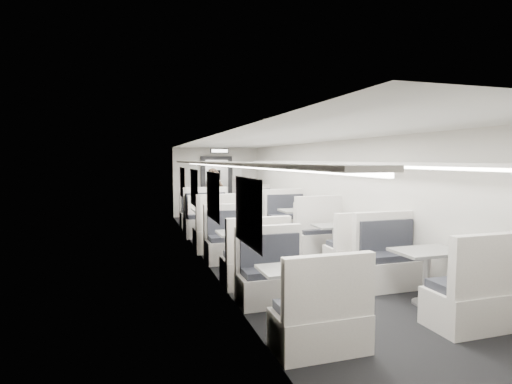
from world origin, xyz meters
TOP-DOWN VIEW (x-y plane):
  - room at (0.00, 0.00)m, footprint 3.24×12.24m
  - booth_left_a at (-1.00, 3.21)m, footprint 1.00×2.02m
  - booth_left_b at (-1.00, 1.47)m, footprint 1.16×2.36m
  - booth_left_c at (-1.00, -1.13)m, footprint 1.02×2.08m
  - booth_left_d at (-1.00, -3.46)m, footprint 0.97×1.98m
  - booth_right_a at (1.00, 3.56)m, footprint 1.08×2.18m
  - booth_right_b at (1.00, 0.94)m, footprint 1.11×2.26m
  - booth_right_c at (1.00, -0.79)m, footprint 0.97×1.97m
  - booth_right_d at (1.00, -3.40)m, footprint 1.07×2.16m
  - passenger at (-0.62, 3.32)m, footprint 0.64×0.42m
  - window_a at (-1.49, 3.40)m, footprint 0.02×1.18m
  - window_b at (-1.49, 1.20)m, footprint 0.02×1.18m
  - window_c at (-1.49, -1.00)m, footprint 0.02×1.18m
  - window_d at (-1.49, -3.20)m, footprint 0.02×1.18m
  - luggage_rack_left at (-1.24, -0.30)m, footprint 0.46×10.40m
  - luggage_rack_right at (1.24, -0.30)m, footprint 0.46×10.40m
  - vestibule_door at (0.00, 5.93)m, footprint 1.10×0.13m
  - exit_sign at (0.00, 5.44)m, footprint 0.62×0.12m
  - wall_notice at (0.75, 5.92)m, footprint 0.32×0.02m

SIDE VIEW (x-z plane):
  - booth_right_c at x=1.00m, z-range -0.17..0.88m
  - booth_left_d at x=-1.00m, z-range -0.18..0.88m
  - booth_left_a at x=-1.00m, z-range -0.18..0.90m
  - booth_left_c at x=-1.00m, z-range -0.18..0.93m
  - booth_right_d at x=1.00m, z-range -0.19..0.97m
  - booth_right_a at x=1.00m, z-range -0.19..0.98m
  - booth_right_b at x=1.00m, z-range -0.20..1.01m
  - booth_left_b at x=-1.00m, z-range -0.21..1.05m
  - passenger at x=-0.62m, z-range 0.00..1.74m
  - vestibule_door at x=0.00m, z-range -0.01..2.09m
  - room at x=0.00m, z-range -0.12..2.52m
  - window_a at x=-1.49m, z-range 0.93..1.77m
  - window_b at x=-1.49m, z-range 0.93..1.77m
  - window_c at x=-1.49m, z-range 0.93..1.77m
  - window_d at x=-1.49m, z-range 0.93..1.77m
  - wall_notice at x=0.75m, z-range 1.30..1.70m
  - luggage_rack_left at x=-1.24m, z-range 1.87..1.96m
  - luggage_rack_right at x=1.24m, z-range 1.87..1.96m
  - exit_sign at x=0.00m, z-range 2.20..2.36m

